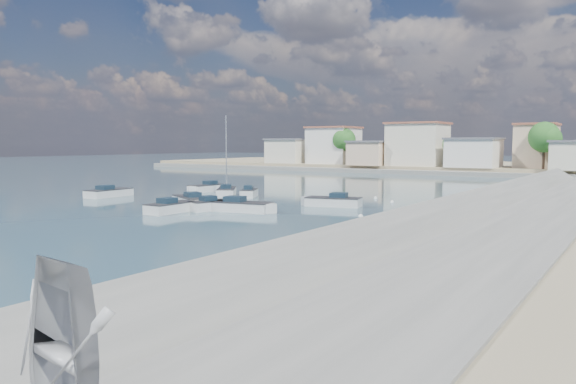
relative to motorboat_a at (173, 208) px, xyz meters
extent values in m
plane|color=#2B4857|center=(9.88, 34.16, -0.38)|extent=(400.00, 400.00, 0.00)
cube|color=slate|center=(28.38, 7.16, 0.52)|extent=(5.00, 90.00, 1.80)
cube|color=slate|center=(24.03, 7.16, 0.52)|extent=(4.17, 90.00, 2.86)
cube|color=slate|center=(23.88, -1.84, 0.02)|extent=(5.31, 3.50, 1.94)
cube|color=black|center=(16.88, 4.16, -0.20)|extent=(1.00, 26.00, 0.35)
cube|color=black|center=(16.38, 18.16, -0.23)|extent=(2.00, 8.05, 0.30)
cube|color=gray|center=(9.88, 86.16, 0.32)|extent=(160.00, 40.00, 1.40)
cube|color=slate|center=(9.88, 65.16, 0.02)|extent=(160.00, 2.50, 0.80)
cube|color=beige|center=(-34.12, 70.16, 3.52)|extent=(8.00, 8.00, 5.00)
cube|color=#595960|center=(-34.12, 70.16, 6.20)|extent=(8.48, 8.48, 0.35)
cube|color=white|center=(-24.12, 72.16, 4.77)|extent=(9.00, 9.00, 7.50)
cube|color=#99513D|center=(-24.12, 72.16, 8.70)|extent=(9.54, 9.54, 0.35)
cube|color=beige|center=(-14.12, 69.16, 3.27)|extent=(7.00, 8.00, 4.50)
cube|color=#595960|center=(-14.12, 69.16, 5.70)|extent=(7.42, 8.48, 0.35)
cube|color=beige|center=(-5.12, 71.16, 5.02)|extent=(10.00, 9.00, 8.00)
cube|color=#99513D|center=(-5.12, 71.16, 9.20)|extent=(10.60, 9.54, 0.35)
cube|color=white|center=(5.88, 70.16, 3.52)|extent=(8.50, 8.50, 5.00)
cube|color=#595960|center=(5.88, 70.16, 6.20)|extent=(9.01, 9.01, 0.35)
cube|color=beige|center=(15.88, 73.16, 4.77)|extent=(6.50, 7.50, 7.50)
cube|color=#99513D|center=(15.88, 73.16, 8.70)|extent=(6.89, 7.95, 0.35)
cylinder|color=#38281E|center=(-20.12, 69.16, 2.71)|extent=(0.44, 0.44, 3.38)
sphere|color=#23571D|center=(-20.12, 69.16, 6.05)|extent=(4.80, 4.80, 4.80)
sphere|color=#23571D|center=(-19.22, 68.56, 5.82)|extent=(3.60, 3.60, 3.60)
sphere|color=#23571D|center=(-20.87, 69.61, 6.20)|extent=(3.30, 3.30, 3.30)
cylinder|color=#38281E|center=(-2.12, 72.16, 2.48)|extent=(0.44, 0.44, 2.93)
sphere|color=#23571D|center=(-2.12, 72.16, 5.38)|extent=(4.16, 4.16, 4.16)
sphere|color=#23571D|center=(-1.34, 71.64, 5.18)|extent=(3.12, 3.12, 3.12)
sphere|color=#23571D|center=(-2.77, 72.55, 5.51)|extent=(2.86, 2.86, 2.86)
cylinder|color=#38281E|center=(17.88, 68.16, 2.82)|extent=(0.44, 0.44, 3.60)
sphere|color=#23571D|center=(17.88, 68.16, 6.38)|extent=(5.12, 5.12, 5.12)
sphere|color=#23571D|center=(18.84, 67.52, 6.14)|extent=(3.84, 3.84, 3.84)
sphere|color=#23571D|center=(17.08, 68.64, 6.54)|extent=(3.52, 3.52, 3.52)
cube|color=silver|center=(0.00, -0.26, -0.08)|extent=(1.90, 4.68, 1.00)
cube|color=silver|center=(-0.03, 1.74, -0.08)|extent=(1.82, 1.82, 1.00)
cube|color=#262628|center=(0.00, -0.26, 0.42)|extent=(1.94, 4.68, 0.08)
cube|color=#172836|center=(0.01, -0.72, 0.66)|extent=(1.15, 1.41, 0.48)
cube|color=silver|center=(1.74, 2.90, -0.08)|extent=(2.78, 4.44, 1.00)
cube|color=silver|center=(2.24, 4.59, -0.08)|extent=(1.60, 1.60, 1.00)
cube|color=#262628|center=(1.74, 2.90, 0.42)|extent=(2.81, 4.45, 0.08)
cube|color=#172836|center=(1.63, 2.51, 0.66)|extent=(1.35, 1.48, 0.48)
cube|color=silver|center=(-2.40, 4.68, -0.08)|extent=(5.59, 4.27, 1.00)
cube|color=silver|center=(-4.40, 5.76, -0.08)|extent=(1.76, 1.76, 1.00)
cube|color=#262628|center=(-2.40, 4.68, 0.42)|extent=(5.60, 4.30, 0.08)
cube|color=#172836|center=(-1.94, 4.43, 0.66)|extent=(1.98, 1.84, 0.48)
cube|color=silver|center=(9.10, 11.20, -0.08)|extent=(5.30, 3.13, 1.00)
cube|color=silver|center=(7.04, 10.71, -0.08)|extent=(1.97, 1.97, 1.00)
cube|color=#262628|center=(9.10, 11.20, 0.42)|extent=(5.31, 3.17, 0.08)
cube|color=#172836|center=(9.58, 11.31, 0.66)|extent=(1.74, 1.57, 0.48)
cube|color=silver|center=(-15.49, 5.96, -0.08)|extent=(2.40, 5.34, 1.00)
cube|color=silver|center=(-15.64, 8.19, -0.08)|extent=(2.06, 2.06, 1.00)
cube|color=#262628|center=(-15.49, 5.96, 0.42)|extent=(2.44, 5.34, 0.08)
cube|color=#172836|center=(-15.46, 5.44, 0.66)|extent=(1.38, 1.65, 0.48)
cube|color=silver|center=(-2.79, 14.13, -0.08)|extent=(2.84, 3.77, 1.00)
cube|color=silver|center=(-3.47, 15.47, -0.08)|extent=(1.25, 1.25, 1.00)
cube|color=#262628|center=(-2.79, 14.13, 0.42)|extent=(2.87, 3.78, 0.08)
cube|color=#172836|center=(-2.63, 13.82, 0.66)|extent=(1.25, 1.33, 0.48)
cube|color=silver|center=(-11.05, 16.77, -0.08)|extent=(2.13, 4.98, 1.00)
cube|color=silver|center=(-11.17, 14.67, -0.08)|extent=(1.84, 1.84, 1.00)
cube|color=#262628|center=(-11.05, 16.77, 0.42)|extent=(2.17, 4.99, 0.08)
cube|color=#172836|center=(-11.02, 17.26, 0.66)|extent=(1.23, 1.53, 0.48)
cube|color=silver|center=(4.37, 3.50, -0.08)|extent=(5.68, 3.07, 1.00)
cube|color=silver|center=(6.65, 3.93, -0.08)|extent=(2.07, 2.07, 1.00)
cube|color=#262628|center=(4.37, 3.50, 0.42)|extent=(5.69, 3.11, 0.08)
cube|color=#172836|center=(3.85, 3.40, 0.66)|extent=(1.83, 1.59, 0.48)
cube|color=silver|center=(-5.88, 14.10, -0.08)|extent=(4.60, 5.49, 1.00)
cube|color=silver|center=(-7.25, 16.05, -0.08)|extent=(1.48, 1.48, 1.00)
cube|color=#262628|center=(-5.88, 14.10, 0.42)|extent=(4.63, 5.51, 0.08)
cube|color=#172836|center=(-5.57, 13.65, 0.66)|extent=(1.85, 1.98, 0.48)
cylinder|color=silver|center=(-5.88, 14.10, 4.42)|extent=(0.12, 0.12, 8.00)
cylinder|color=silver|center=(-5.19, 13.11, 1.12)|extent=(1.44, 2.01, 0.08)
sphere|color=white|center=(18.68, -3.07, -0.33)|extent=(0.38, 0.38, 0.38)
sphere|color=white|center=(14.47, 5.81, -0.33)|extent=(0.38, 0.38, 0.38)
sphere|color=white|center=(18.15, -11.63, -0.33)|extent=(0.38, 0.38, 0.38)
sphere|color=white|center=(12.47, 16.86, -0.33)|extent=(0.38, 0.38, 0.38)
sphere|color=white|center=(9.43, 19.69, -0.33)|extent=(0.38, 0.38, 0.38)
sphere|color=white|center=(15.67, 25.82, -0.33)|extent=(0.38, 0.38, 0.38)
camera|label=1|loc=(33.56, -33.71, 5.40)|focal=35.00mm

